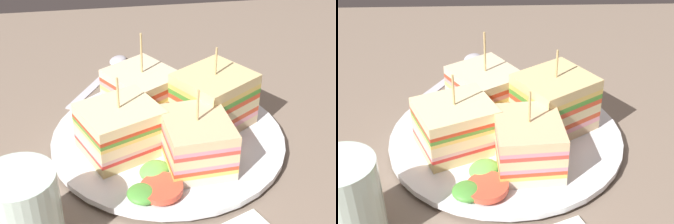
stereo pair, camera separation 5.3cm
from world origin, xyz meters
TOP-DOWN VIEW (x-y plane):
  - ground_plane at (0.00, 0.00)cm, footprint 90.85×89.76cm
  - plate at (0.00, 0.00)cm, footprint 26.22×26.22cm
  - sandwich_wedge_0 at (-2.07, 5.39)cm, footprint 9.39×9.88cm
  - sandwich_wedge_1 at (-5.39, -2.08)cm, footprint 8.25×7.08cm
  - sandwich_wedge_2 at (1.68, -5.53)cm, footprint 10.18×10.39cm
  - sandwich_wedge_3 at (5.34, 2.21)cm, footprint 10.25×9.96cm
  - chip_pile at (0.90, -0.16)cm, footprint 7.01×7.76cm
  - salad_garnish at (-8.84, 2.70)cm, footprint 7.34×6.32cm
  - spoon at (19.03, 5.59)cm, footprint 14.39×9.38cm
  - drinking_glass at (-13.75, 14.19)cm, footprint 6.25×6.25cm

SIDE VIEW (x-z plane):
  - ground_plane at x=0.00cm, z-range -1.80..0.00cm
  - spoon at x=19.03cm, z-range -0.13..0.87cm
  - plate at x=0.00cm, z-range 0.13..1.33cm
  - salad_garnish at x=-8.84cm, z-range 1.13..2.59cm
  - chip_pile at x=0.90cm, z-range 1.01..2.97cm
  - drinking_glass at x=-13.75cm, z-range -0.56..7.69cm
  - sandwich_wedge_1 at x=-5.39cm, z-range -0.53..8.15cm
  - sandwich_wedge_0 at x=-2.07cm, z-range -0.55..8.28cm
  - sandwich_wedge_3 at x=5.34cm, z-range -1.23..8.97cm
  - sandwich_wedge_2 at x=1.68cm, z-range -0.44..9.15cm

